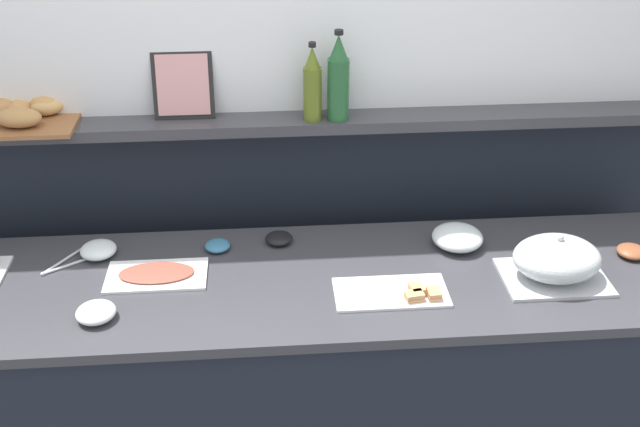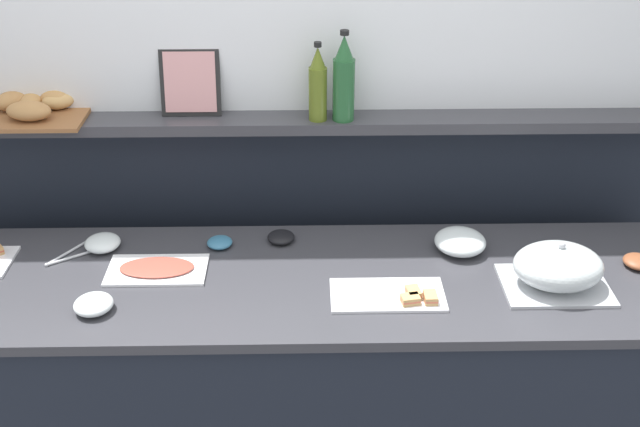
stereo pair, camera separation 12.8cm
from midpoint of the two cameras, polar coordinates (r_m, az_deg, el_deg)
The scene contains 17 objects.
ground_plane at distance 3.55m, azimuth -0.43°, elevation -11.74°, with size 12.00×12.00×0.00m, color #4C4C51.
buffet_counter at distance 2.79m, azimuth -0.31°, elevation -12.72°, with size 2.73×0.67×0.93m.
back_ledge_unit at distance 3.06m, azimuth -0.46°, elevation -3.09°, with size 2.98×0.22×1.32m.
sandwich_platter_rear at distance 2.43m, azimuth 7.08°, elevation -6.13°, with size 0.36×0.18×0.04m.
cold_cuts_platter at distance 2.57m, azimuth -10.72°, elevation -4.13°, with size 0.33×0.18×0.02m.
serving_cloche at distance 2.55m, azimuth 18.77°, elevation -3.91°, with size 0.34×0.24×0.17m.
glass_bowl_large at distance 2.68m, azimuth 11.80°, elevation -2.15°, with size 0.18×0.18×0.07m.
glass_bowl_small at distance 2.73m, azimuth -14.68°, elevation -2.20°, with size 0.12×0.12×0.05m.
glass_bowl_extra at distance 2.43m, azimuth -15.15°, elevation -6.65°, with size 0.12×0.12×0.05m.
condiment_bowl_red at distance 2.79m, azimuth 23.98°, elevation -3.33°, with size 0.10×0.10×0.04m, color brown.
condiment_bowl_dark at distance 2.67m, azimuth -6.16°, elevation -2.19°, with size 0.09×0.09×0.03m, color teal.
condiment_bowl_teal at distance 2.69m, azimuth -1.57°, elevation -1.80°, with size 0.10×0.10×0.03m, color black.
serving_tongs at distance 2.72m, azimuth -17.04°, elevation -3.05°, with size 0.16×0.16×0.01m.
olive_oil_bottle at distance 2.63m, azimuth 1.25°, elevation 9.53°, with size 0.06×0.06×0.28m.
wine_bottle_green at distance 2.63m, azimuth 3.21°, elevation 9.91°, with size 0.08×0.08×0.32m.
bread_basket at distance 2.85m, azimuth -19.44°, elevation 7.52°, with size 0.40×0.27×0.08m.
framed_picture at distance 2.72m, azimuth -8.35°, elevation 9.71°, with size 0.21×0.07×0.24m.
Camera 2 is at (0.04, -2.06, 2.35)m, focal length 42.72 mm.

